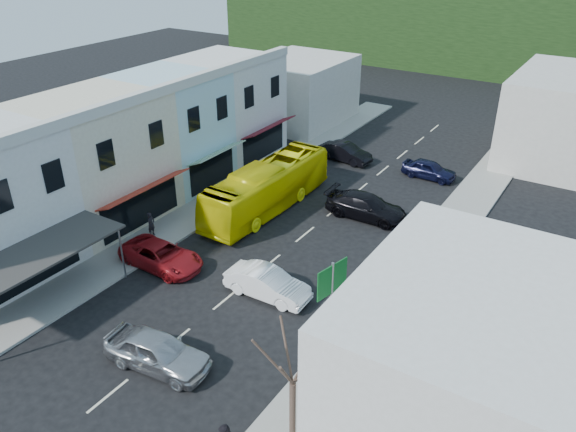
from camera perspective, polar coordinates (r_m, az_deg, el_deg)
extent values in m
plane|color=black|center=(29.77, -6.26, -8.34)|extent=(120.00, 120.00, 0.00)
cube|color=gray|center=(40.50, -5.95, 2.24)|extent=(3.00, 52.00, 0.15)
cube|color=gray|center=(34.30, 14.34, -3.63)|extent=(3.00, 52.00, 0.15)
cube|color=#5A1119|center=(30.77, -25.55, -3.16)|extent=(1.30, 7.65, 0.08)
cube|color=beige|center=(37.74, -18.89, 5.37)|extent=(7.00, 8.00, 8.00)
cube|color=maroon|center=(35.19, -14.33, 2.72)|extent=(1.30, 6.80, 0.08)
cube|color=#AACFD8|center=(42.11, -11.67, 8.61)|extent=(7.00, 6.00, 8.00)
cube|color=#195926|center=(39.85, -7.19, 6.40)|extent=(1.30, 5.10, 0.08)
cube|color=beige|center=(46.75, -6.18, 10.95)|extent=(7.00, 7.00, 8.00)
cube|color=#5A1119|center=(44.72, -1.92, 9.02)|extent=(1.30, 5.95, 0.08)
cube|color=beige|center=(19.88, 18.56, -16.81)|extent=(8.00, 9.00, 8.00)
cube|color=#B7B2A8|center=(55.04, 1.17, 12.62)|extent=(8.00, 10.00, 6.00)
cube|color=#B7B2A8|center=(50.62, 26.28, 8.96)|extent=(8.00, 12.00, 7.00)
cube|color=black|center=(84.66, 22.68, 18.10)|extent=(80.00, 24.00, 12.00)
imported|color=yellow|center=(37.74, -2.12, 2.86)|extent=(2.73, 11.65, 3.10)
imported|color=#A9AAAF|center=(25.92, -13.11, -13.45)|extent=(4.58, 2.29, 1.40)
imported|color=white|center=(29.43, -2.11, -6.98)|extent=(4.45, 1.92, 1.40)
imported|color=maroon|center=(32.57, -12.74, -3.96)|extent=(4.63, 1.96, 1.40)
imported|color=black|center=(37.32, 7.95, 0.84)|extent=(4.55, 1.96, 1.40)
imported|color=black|center=(44.10, 14.15, 4.62)|extent=(4.46, 1.94, 1.40)
imported|color=black|center=(46.19, 5.83, 6.41)|extent=(4.57, 2.27, 1.40)
imported|color=black|center=(35.47, -13.74, -0.72)|extent=(0.46, 0.64, 1.70)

